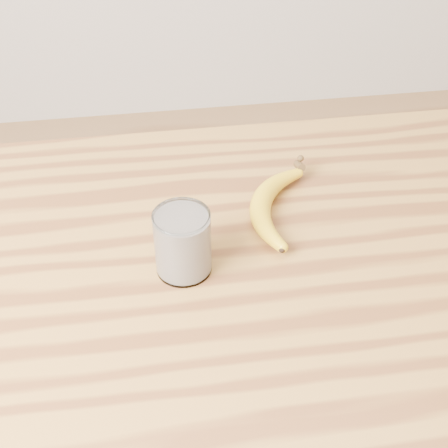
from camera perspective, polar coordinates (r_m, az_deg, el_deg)
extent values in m
cube|color=olive|center=(0.94, 4.48, -5.02)|extent=(1.20, 0.80, 0.04)
cylinder|color=brown|center=(1.53, -19.70, -9.45)|extent=(0.06, 0.06, 0.86)
cylinder|color=white|center=(0.89, -3.80, -1.72)|extent=(0.08, 0.08, 0.10)
torus|color=white|center=(0.86, -3.94, 0.74)|extent=(0.08, 0.08, 0.00)
cylinder|color=white|center=(0.89, -3.79, -1.81)|extent=(0.08, 0.08, 0.09)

